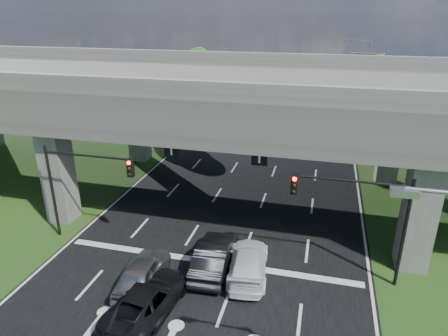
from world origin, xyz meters
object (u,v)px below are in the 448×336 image
at_px(signal_right, 361,209).
at_px(streetlight_far, 376,97).
at_px(car_dark, 214,256).
at_px(signal_left, 81,178).
at_px(car_trailing, 147,299).
at_px(streetlight_beyond, 364,72).
at_px(car_silver, 143,272).
at_px(car_white, 248,263).

height_order(signal_right, streetlight_far, streetlight_far).
distance_m(streetlight_far, car_dark, 23.70).
distance_m(signal_left, car_trailing, 8.69).
relative_size(streetlight_beyond, car_trailing, 1.90).
bearing_deg(signal_left, car_trailing, -38.85).
height_order(car_dark, car_trailing, car_dark).
relative_size(car_silver, car_white, 0.92).
height_order(streetlight_far, car_silver, streetlight_far).
bearing_deg(car_trailing, streetlight_far, -110.15).
distance_m(signal_left, car_white, 10.85).
bearing_deg(car_dark, car_trailing, 58.23).
xyz_separation_m(signal_left, car_white, (10.24, -1.00, -3.43)).
bearing_deg(car_trailing, signal_right, -147.15).
distance_m(car_silver, car_white, 5.56).
bearing_deg(car_white, streetlight_beyond, -108.92).
xyz_separation_m(signal_right, car_white, (-5.41, -1.00, -3.43)).
bearing_deg(car_silver, signal_right, -166.04).
distance_m(signal_right, signal_left, 15.65).
distance_m(signal_left, car_silver, 6.96).
bearing_deg(streetlight_far, car_trailing, -115.03).
bearing_deg(car_white, signal_left, -12.80).
bearing_deg(signal_left, car_white, -5.59).
bearing_deg(car_dark, streetlight_beyond, -108.48).
xyz_separation_m(signal_right, streetlight_far, (2.27, 20.06, 1.66)).
bearing_deg(car_white, car_trailing, 37.70).
distance_m(streetlight_far, car_trailing, 28.13).
height_order(streetlight_far, car_trailing, streetlight_far).
bearing_deg(car_dark, car_silver, 30.92).
xyz_separation_m(signal_right, streetlight_beyond, (2.27, 36.06, 1.66)).
bearing_deg(car_trailing, streetlight_beyond, -101.03).
xyz_separation_m(signal_left, car_dark, (8.32, -1.03, -3.34)).
distance_m(streetlight_far, car_silver, 27.04).
relative_size(signal_right, car_dark, 1.20).
relative_size(signal_left, streetlight_beyond, 0.60).
bearing_deg(streetlight_beyond, car_dark, -104.52).
relative_size(signal_right, streetlight_beyond, 0.60).
bearing_deg(signal_left, car_silver, -32.16).
relative_size(streetlight_far, car_trailing, 1.90).
height_order(signal_left, car_trailing, signal_left).
distance_m(streetlight_beyond, car_dark, 38.63).
distance_m(signal_right, car_silver, 11.49).
xyz_separation_m(streetlight_beyond, car_silver, (-12.77, -39.30, -5.03)).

